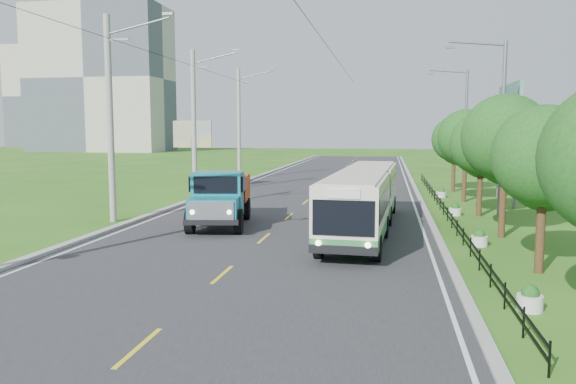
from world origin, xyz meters
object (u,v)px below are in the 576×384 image
(planter_near, at_px, (479,239))
(planter_far, at_px, (441,193))
(streetlight_far, at_px, (464,125))
(planter_front, at_px, (530,300))
(tree_third, at_px, (506,143))
(tree_fourth, at_px, (482,148))
(dump_truck, at_px, (220,195))
(pole_near, at_px, (111,118))
(bus, at_px, (364,195))
(billboard_left, at_px, (192,138))
(pole_far, at_px, (239,123))
(tree_fifth, at_px, (466,140))
(pole_mid, at_px, (194,121))
(streetlight_mid, at_px, (499,122))
(billboard_right, at_px, (509,116))
(tree_back, at_px, (455,142))
(planter_mid, at_px, (455,210))
(tree_second, at_px, (545,162))

(planter_near, distance_m, planter_far, 16.00)
(streetlight_far, xyz_separation_m, planter_front, (-2.04, -30.00, -4.62))
(tree_third, bearing_deg, tree_fourth, 90.00)
(dump_truck, bearing_deg, tree_fourth, 13.82)
(pole_near, xyz_separation_m, dump_truck, (5.56, -0.26, -3.62))
(tree_third, bearing_deg, dump_truck, 177.28)
(bus, bearing_deg, billboard_left, 133.88)
(pole_far, bearing_deg, tree_fifth, -35.36)
(tree_third, relative_size, planter_front, 8.96)
(tree_fourth, distance_m, bus, 8.44)
(pole_mid, height_order, planter_near, pole_mid)
(pole_near, relative_size, streetlight_mid, 1.10)
(billboard_left, bearing_deg, pole_mid, -67.58)
(tree_fourth, xyz_separation_m, planter_near, (-1.26, -8.14, -3.30))
(pole_mid, bearing_deg, planter_near, -41.65)
(billboard_right, height_order, bus, billboard_right)
(pole_far, bearing_deg, pole_near, -90.00)
(pole_near, relative_size, billboard_left, 1.92)
(pole_mid, relative_size, pole_far, 1.00)
(tree_back, distance_m, streetlight_far, 2.37)
(tree_back, relative_size, streetlight_mid, 0.61)
(streetlight_far, bearing_deg, billboard_right, -78.29)
(planter_mid, height_order, dump_truck, dump_truck)
(tree_fifth, bearing_deg, tree_third, -90.00)
(pole_near, height_order, tree_second, pole_near)
(tree_fourth, height_order, planter_mid, tree_fourth)
(pole_mid, height_order, planter_far, pole_mid)
(bus, bearing_deg, tree_fifth, 66.59)
(tree_fourth, relative_size, bus, 0.38)
(billboard_left, bearing_deg, tree_fourth, -26.99)
(planter_front, bearing_deg, planter_mid, 90.00)
(tree_fifth, distance_m, streetlight_far, 7.97)
(pole_far, xyz_separation_m, planter_mid, (16.86, -19.00, -4.81))
(tree_fourth, distance_m, tree_back, 12.00)
(tree_fifth, height_order, planter_mid, tree_fifth)
(tree_fourth, bearing_deg, planter_mid, -173.61)
(tree_second, bearing_deg, bus, 133.11)
(billboard_right, bearing_deg, streetlight_mid, -105.44)
(pole_near, distance_m, pole_far, 24.00)
(pole_far, distance_m, tree_fourth, 26.20)
(tree_back, xyz_separation_m, planter_mid, (-1.26, -12.14, -3.37))
(planter_far, height_order, billboard_left, billboard_left)
(pole_near, distance_m, planter_far, 21.83)
(pole_near, xyz_separation_m, planter_mid, (16.86, 5.00, -4.81))
(tree_fourth, distance_m, streetlight_far, 13.94)
(streetlight_far, height_order, billboard_left, streetlight_far)
(planter_near, relative_size, dump_truck, 0.10)
(tree_third, distance_m, bus, 6.31)
(planter_front, distance_m, dump_truck, 15.63)
(planter_far, distance_m, billboard_left, 18.56)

